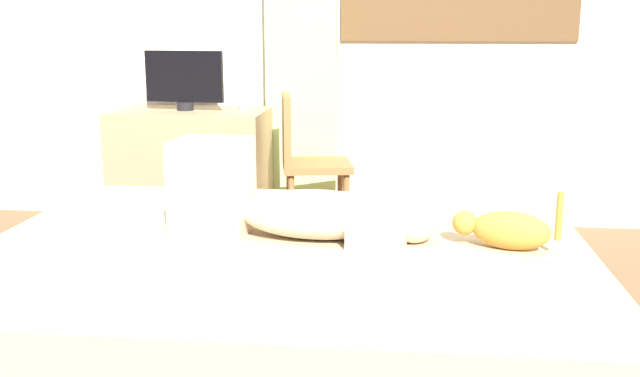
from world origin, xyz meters
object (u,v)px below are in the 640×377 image
object	(u,v)px
cat	(505,229)
cup	(245,101)
person_lying	(289,205)
tv_monitor	(184,80)
desk	(193,171)
chair_by_desk	(304,157)
bed	(285,311)

from	to	relation	value
cat	cup	world-z (taller)	cup
person_lying	cat	size ratio (longest dim) A/B	2.70
cat	tv_monitor	world-z (taller)	tv_monitor
cat	desk	bearing A→B (deg)	131.62
cat	chair_by_desk	size ratio (longest dim) A/B	0.41
person_lying	chair_by_desk	bearing A→B (deg)	95.87
cat	tv_monitor	size ratio (longest dim) A/B	0.73
bed	chair_by_desk	distance (m)	1.65
desk	tv_monitor	distance (m)	0.55
cup	bed	bearing A→B (deg)	-73.96
tv_monitor	cat	bearing A→B (deg)	-47.83
desk	chair_by_desk	world-z (taller)	chair_by_desk
desk	cup	size ratio (longest dim) A/B	9.10
person_lying	cup	xyz separation A→B (m)	(-0.56, 1.84, 0.17)
desk	person_lying	bearing A→B (deg)	-63.55
cup	chair_by_desk	bearing A→B (deg)	-37.04
bed	person_lying	size ratio (longest dim) A/B	2.27
bed	cup	xyz separation A→B (m)	(-0.55, 1.93, 0.54)
person_lying	desk	xyz separation A→B (m)	(-0.87, 1.75, -0.25)
tv_monitor	desk	bearing A→B (deg)	0.00
person_lying	desk	distance (m)	1.97
desk	bed	bearing A→B (deg)	-64.70
cat	desk	world-z (taller)	desk
cat	tv_monitor	xyz separation A→B (m)	(-1.64, 1.81, 0.35)
bed	tv_monitor	bearing A→B (deg)	116.10
cup	chair_by_desk	distance (m)	0.57
bed	cat	xyz separation A→B (m)	(0.75, 0.02, 0.32)
cup	tv_monitor	bearing A→B (deg)	-164.78
person_lying	tv_monitor	distance (m)	1.99
chair_by_desk	cat	bearing A→B (deg)	-60.75
bed	desk	xyz separation A→B (m)	(-0.87, 1.83, 0.12)
bed	desk	size ratio (longest dim) A/B	2.37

